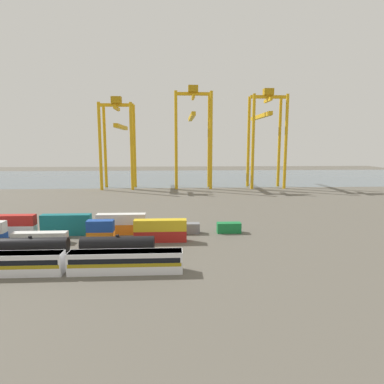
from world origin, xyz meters
The scene contains 20 objects.
ground_plane centered at (0.00, 40.00, 0.00)m, with size 420.00×420.00×0.00m, color #5B564C.
harbour_water centered at (0.00, 146.00, 0.00)m, with size 400.00×110.00×0.01m, color slate.
passenger_train centered at (-5.74, -19.23, 2.14)m, with size 40.60×3.14×3.90m.
freight_tank_row centered at (-15.50, -10.43, 2.07)m, with size 49.07×2.92×4.38m.
shipping_container_2 centered at (-17.51, -0.98, 1.30)m, with size 12.10×2.44×2.60m, color silver.
shipping_container_3 centered at (-3.84, -0.98, 1.30)m, with size 6.04×2.44×2.60m, color orange.
shipping_container_4 centered at (-3.84, -0.98, 3.90)m, with size 6.04×2.44×2.60m, color #1C4299.
shipping_container_5 centered at (9.84, -0.98, 1.30)m, with size 12.10×2.44×2.60m, color #AD211C.
shipping_container_6 centered at (9.84, -0.98, 3.90)m, with size 12.10×2.44×2.60m, color gold.
shipping_container_7 centered at (-27.34, 5.78, 1.30)m, with size 12.10×2.44×2.60m, color silver.
shipping_container_8 centered at (-27.34, 5.78, 3.90)m, with size 12.10×2.44×2.60m, color #AD211C.
shipping_container_9 centered at (-13.77, 5.78, 1.30)m, with size 12.10×2.44×2.60m, color #146066.
shipping_container_10 centered at (-13.77, 5.78, 3.90)m, with size 12.10×2.44×2.60m, color #146066.
shipping_container_11 centered at (-0.20, 5.78, 1.30)m, with size 12.10×2.44×2.60m, color orange.
shipping_container_12 centered at (-0.20, 5.78, 3.90)m, with size 12.10×2.44×2.60m, color silver.
shipping_container_13 centered at (13.37, 5.78, 1.30)m, with size 12.10×2.44×2.60m, color slate.
shipping_container_14 centered at (26.94, 5.78, 1.30)m, with size 6.04×2.44×2.60m, color #197538.
gantry_crane_west centered at (-15.29, 94.24, 27.19)m, with size 16.68×35.57×45.28m.
gantry_crane_central centered at (22.37, 95.00, 30.85)m, with size 18.76×41.48×50.87m.
gantry_crane_east centered at (60.03, 94.58, 30.36)m, with size 18.07×38.33×49.66m.
Camera 1 is at (13.47, -74.63, 22.54)m, focal length 30.54 mm.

